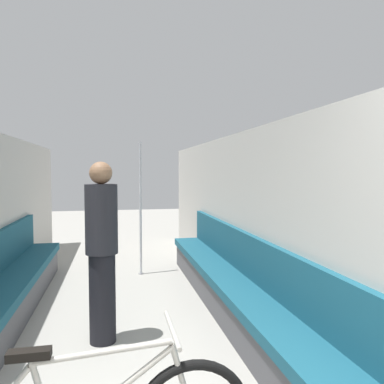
# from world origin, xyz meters

# --- Properties ---
(wall_right) EXTENTS (0.10, 9.44, 2.09)m
(wall_right) POSITION_xyz_m (1.47, 3.12, 1.04)
(wall_right) COLOR beige
(wall_right) RESTS_ON ground
(bench_seat_row_right) EXTENTS (0.46, 5.20, 0.92)m
(bench_seat_row_right) POSITION_xyz_m (1.21, 2.96, 0.30)
(bench_seat_row_right) COLOR #4C4C51
(bench_seat_row_right) RESTS_ON ground
(grab_pole_near) EXTENTS (0.08, 0.08, 2.07)m
(grab_pole_near) POSITION_xyz_m (0.33, 5.04, 1.00)
(grab_pole_near) COLOR gray
(grab_pole_near) RESTS_ON ground
(passenger_standing) EXTENTS (0.30, 0.30, 1.70)m
(passenger_standing) POSITION_xyz_m (-0.19, 2.76, 0.88)
(passenger_standing) COLOR black
(passenger_standing) RESTS_ON ground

